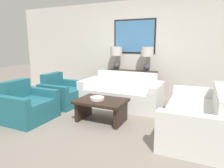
{
  "coord_description": "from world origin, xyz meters",
  "views": [
    {
      "loc": [
        1.76,
        -3.08,
        1.51
      ],
      "look_at": [
        0.01,
        0.78,
        0.65
      ],
      "focal_mm": 32.0,
      "sensor_mm": 36.0,
      "label": 1
    }
  ],
  "objects_px": {
    "couch_by_back_wall": "(121,94)",
    "couch_by_side": "(197,117)",
    "console_table": "(131,85)",
    "decorative_bowl": "(97,98)",
    "table_lamp_right": "(147,55)",
    "coffee_table": "(101,106)",
    "armchair_near_camera": "(27,106)",
    "armchair_near_back_wall": "(62,94)",
    "table_lamp_left": "(116,54)"
  },
  "relations": [
    {
      "from": "couch_by_back_wall",
      "to": "couch_by_side",
      "type": "relative_size",
      "value": 1.0
    },
    {
      "from": "console_table",
      "to": "decorative_bowl",
      "type": "xyz_separation_m",
      "value": [
        -0.06,
        -1.82,
        0.07
      ]
    },
    {
      "from": "table_lamp_right",
      "to": "couch_by_back_wall",
      "type": "distance_m",
      "value": 1.24
    },
    {
      "from": "console_table",
      "to": "coffee_table",
      "type": "distance_m",
      "value": 1.79
    },
    {
      "from": "console_table",
      "to": "couch_by_back_wall",
      "type": "xyz_separation_m",
      "value": [
        0.0,
        -0.68,
        -0.11
      ]
    },
    {
      "from": "console_table",
      "to": "armchair_near_camera",
      "type": "bearing_deg",
      "value": -120.37
    },
    {
      "from": "table_lamp_right",
      "to": "armchair_near_back_wall",
      "type": "relative_size",
      "value": 0.7
    },
    {
      "from": "console_table",
      "to": "coffee_table",
      "type": "xyz_separation_m",
      "value": [
        0.02,
        -1.79,
        -0.09
      ]
    },
    {
      "from": "armchair_near_back_wall",
      "to": "decorative_bowl",
      "type": "bearing_deg",
      "value": -23.94
    },
    {
      "from": "couch_by_back_wall",
      "to": "couch_by_side",
      "type": "distance_m",
      "value": 1.97
    },
    {
      "from": "decorative_bowl",
      "to": "table_lamp_left",
      "type": "bearing_deg",
      "value": 101.66
    },
    {
      "from": "table_lamp_left",
      "to": "table_lamp_right",
      "type": "bearing_deg",
      "value": 0.0
    },
    {
      "from": "coffee_table",
      "to": "decorative_bowl",
      "type": "xyz_separation_m",
      "value": [
        -0.08,
        -0.03,
        0.16
      ]
    },
    {
      "from": "table_lamp_left",
      "to": "couch_by_back_wall",
      "type": "height_order",
      "value": "table_lamp_left"
    },
    {
      "from": "armchair_near_back_wall",
      "to": "couch_by_side",
      "type": "bearing_deg",
      "value": -6.6
    },
    {
      "from": "couch_by_back_wall",
      "to": "table_lamp_right",
      "type": "bearing_deg",
      "value": 57.59
    },
    {
      "from": "couch_by_back_wall",
      "to": "armchair_near_camera",
      "type": "distance_m",
      "value": 2.15
    },
    {
      "from": "couch_by_back_wall",
      "to": "armchair_near_back_wall",
      "type": "bearing_deg",
      "value": -158.01
    },
    {
      "from": "armchair_near_back_wall",
      "to": "table_lamp_right",
      "type": "bearing_deg",
      "value": 34.42
    },
    {
      "from": "coffee_table",
      "to": "armchair_near_camera",
      "type": "bearing_deg",
      "value": -158.33
    },
    {
      "from": "table_lamp_left",
      "to": "armchair_near_back_wall",
      "type": "relative_size",
      "value": 0.7
    },
    {
      "from": "decorative_bowl",
      "to": "armchair_near_back_wall",
      "type": "xyz_separation_m",
      "value": [
        -1.31,
        0.58,
        -0.19
      ]
    },
    {
      "from": "table_lamp_right",
      "to": "couch_by_side",
      "type": "height_order",
      "value": "table_lamp_right"
    },
    {
      "from": "table_lamp_left",
      "to": "armchair_near_camera",
      "type": "height_order",
      "value": "table_lamp_left"
    },
    {
      "from": "table_lamp_right",
      "to": "decorative_bowl",
      "type": "relative_size",
      "value": 2.35
    },
    {
      "from": "table_lamp_right",
      "to": "armchair_near_camera",
      "type": "relative_size",
      "value": 0.7
    },
    {
      "from": "coffee_table",
      "to": "decorative_bowl",
      "type": "bearing_deg",
      "value": -157.49
    },
    {
      "from": "couch_by_side",
      "to": "armchair_near_camera",
      "type": "relative_size",
      "value": 2.09
    },
    {
      "from": "couch_by_back_wall",
      "to": "coffee_table",
      "type": "distance_m",
      "value": 1.1
    },
    {
      "from": "coffee_table",
      "to": "armchair_near_camera",
      "type": "relative_size",
      "value": 1.04
    },
    {
      "from": "console_table",
      "to": "couch_by_side",
      "type": "bearing_deg",
      "value": -42.42
    },
    {
      "from": "couch_by_back_wall",
      "to": "decorative_bowl",
      "type": "distance_m",
      "value": 1.15
    },
    {
      "from": "coffee_table",
      "to": "armchair_near_back_wall",
      "type": "bearing_deg",
      "value": 158.33
    },
    {
      "from": "armchair_near_camera",
      "to": "table_lamp_left",
      "type": "bearing_deg",
      "value": 68.16
    },
    {
      "from": "console_table",
      "to": "table_lamp_left",
      "type": "height_order",
      "value": "table_lamp_left"
    },
    {
      "from": "table_lamp_left",
      "to": "armchair_near_camera",
      "type": "bearing_deg",
      "value": -111.84
    },
    {
      "from": "couch_by_side",
      "to": "decorative_bowl",
      "type": "height_order",
      "value": "couch_by_side"
    },
    {
      "from": "console_table",
      "to": "table_lamp_right",
      "type": "height_order",
      "value": "table_lamp_right"
    },
    {
      "from": "table_lamp_left",
      "to": "console_table",
      "type": "bearing_deg",
      "value": -0.0
    },
    {
      "from": "table_lamp_left",
      "to": "decorative_bowl",
      "type": "relative_size",
      "value": 2.35
    },
    {
      "from": "armchair_near_back_wall",
      "to": "armchair_near_camera",
      "type": "height_order",
      "value": "same"
    },
    {
      "from": "table_lamp_right",
      "to": "armchair_near_camera",
      "type": "height_order",
      "value": "table_lamp_right"
    },
    {
      "from": "armchair_near_camera",
      "to": "couch_by_back_wall",
      "type": "bearing_deg",
      "value": 50.4
    },
    {
      "from": "table_lamp_right",
      "to": "coffee_table",
      "type": "bearing_deg",
      "value": -103.09
    },
    {
      "from": "console_table",
      "to": "coffee_table",
      "type": "relative_size",
      "value": 1.44
    },
    {
      "from": "coffee_table",
      "to": "armchair_near_back_wall",
      "type": "xyz_separation_m",
      "value": [
        -1.39,
        0.55,
        -0.03
      ]
    },
    {
      "from": "console_table",
      "to": "decorative_bowl",
      "type": "relative_size",
      "value": 5.03
    },
    {
      "from": "couch_by_back_wall",
      "to": "armchair_near_back_wall",
      "type": "relative_size",
      "value": 2.09
    },
    {
      "from": "coffee_table",
      "to": "armchair_near_camera",
      "type": "xyz_separation_m",
      "value": [
        -1.39,
        -0.55,
        -0.03
      ]
    },
    {
      "from": "console_table",
      "to": "table_lamp_left",
      "type": "distance_m",
      "value": 0.94
    }
  ]
}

